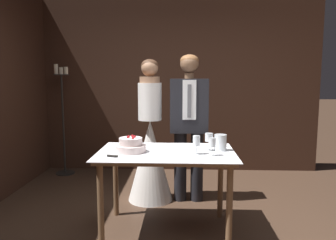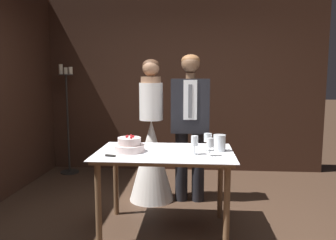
# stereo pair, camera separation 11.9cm
# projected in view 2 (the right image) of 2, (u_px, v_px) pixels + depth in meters

# --- Properties ---
(wall_back) EXTENTS (4.44, 0.12, 2.72)m
(wall_back) POSITION_uv_depth(u_px,v_px,m) (181.00, 85.00, 5.21)
(wall_back) COLOR #382116
(wall_back) RESTS_ON ground_plane
(cake_table) EXTENTS (1.30, 0.84, 0.79)m
(cake_table) POSITION_uv_depth(u_px,v_px,m) (165.00, 161.00, 3.13)
(cake_table) COLOR brown
(cake_table) RESTS_ON ground_plane
(tiered_cake) EXTENTS (0.29, 0.29, 0.16)m
(tiered_cake) POSITION_uv_depth(u_px,v_px,m) (129.00, 145.00, 3.11)
(tiered_cake) COLOR beige
(tiered_cake) RESTS_ON cake_table
(cake_knife) EXTENTS (0.39, 0.12, 0.02)m
(cake_knife) POSITION_uv_depth(u_px,v_px,m) (118.00, 156.00, 2.89)
(cake_knife) COLOR silver
(cake_knife) RESTS_ON cake_table
(wine_glass_near) EXTENTS (0.06, 0.06, 0.16)m
(wine_glass_near) POSITION_uv_depth(u_px,v_px,m) (210.00, 144.00, 2.93)
(wine_glass_near) COLOR silver
(wine_glass_near) RESTS_ON cake_table
(wine_glass_middle) EXTENTS (0.07, 0.07, 0.17)m
(wine_glass_middle) POSITION_uv_depth(u_px,v_px,m) (195.00, 142.00, 2.99)
(wine_glass_middle) COLOR silver
(wine_glass_middle) RESTS_ON cake_table
(wine_glass_far) EXTENTS (0.08, 0.08, 0.17)m
(wine_glass_far) POSITION_uv_depth(u_px,v_px,m) (208.00, 138.00, 3.14)
(wine_glass_far) COLOR silver
(wine_glass_far) RESTS_ON cake_table
(hurricane_candle) EXTENTS (0.12, 0.12, 0.16)m
(hurricane_candle) POSITION_uv_depth(u_px,v_px,m) (219.00, 143.00, 3.14)
(hurricane_candle) COLOR silver
(hurricane_candle) RESTS_ON cake_table
(bride) EXTENTS (0.54, 0.54, 1.70)m
(bride) POSITION_uv_depth(u_px,v_px,m) (151.00, 150.00, 3.95)
(bride) COLOR white
(bride) RESTS_ON ground_plane
(groom) EXTENTS (0.44, 0.25, 1.75)m
(groom) POSITION_uv_depth(u_px,v_px,m) (190.00, 119.00, 3.87)
(groom) COLOR black
(groom) RESTS_ON ground_plane
(candle_stand) EXTENTS (0.28, 0.28, 1.68)m
(candle_stand) POSITION_uv_depth(u_px,v_px,m) (67.00, 120.00, 5.04)
(candle_stand) COLOR black
(candle_stand) RESTS_ON ground_plane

